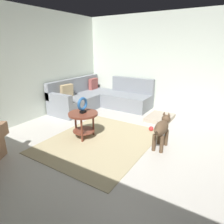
# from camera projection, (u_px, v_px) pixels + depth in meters

# --- Properties ---
(ground_plane) EXTENTS (6.00, 6.00, 0.10)m
(ground_plane) POSITION_uv_depth(u_px,v_px,m) (127.00, 157.00, 3.46)
(ground_plane) COLOR beige
(wall_back) EXTENTS (6.00, 0.12, 2.70)m
(wall_back) POSITION_uv_depth(u_px,v_px,m) (16.00, 67.00, 4.48)
(wall_back) COLOR silver
(wall_back) RESTS_ON ground_plane
(wall_right) EXTENTS (0.12, 6.00, 2.70)m
(wall_right) POSITION_uv_depth(u_px,v_px,m) (178.00, 64.00, 5.36)
(wall_right) COLOR silver
(wall_right) RESTS_ON ground_plane
(area_rug) EXTENTS (2.30, 1.90, 0.01)m
(area_rug) POSITION_uv_depth(u_px,v_px,m) (100.00, 141.00, 3.91)
(area_rug) COLOR tan
(area_rug) RESTS_ON ground_plane
(sectional_couch) EXTENTS (2.20, 2.25, 0.88)m
(sectional_couch) POSITION_uv_depth(u_px,v_px,m) (99.00, 98.00, 5.95)
(sectional_couch) COLOR gray
(sectional_couch) RESTS_ON ground_plane
(side_table) EXTENTS (0.60, 0.60, 0.54)m
(side_table) POSITION_uv_depth(u_px,v_px,m) (83.00, 119.00, 3.94)
(side_table) COLOR brown
(side_table) RESTS_ON ground_plane
(torus_sculpture) EXTENTS (0.28, 0.08, 0.33)m
(torus_sculpture) POSITION_uv_depth(u_px,v_px,m) (83.00, 105.00, 3.85)
(torus_sculpture) COLOR black
(torus_sculpture) RESTS_ON side_table
(dog_bed_mat) EXTENTS (0.80, 0.60, 0.09)m
(dog_bed_mat) POSITION_uv_depth(u_px,v_px,m) (160.00, 118.00, 5.06)
(dog_bed_mat) COLOR #B2A38E
(dog_bed_mat) RESTS_ON ground_plane
(dog) EXTENTS (0.85, 0.24, 0.63)m
(dog) POSITION_uv_depth(u_px,v_px,m) (162.00, 128.00, 3.57)
(dog) COLOR brown
(dog) RESTS_ON ground_plane
(dog_toy_ball) EXTENTS (0.11, 0.11, 0.11)m
(dog_toy_ball) POSITION_uv_depth(u_px,v_px,m) (151.00, 129.00, 4.36)
(dog_toy_ball) COLOR red
(dog_toy_ball) RESTS_ON ground_plane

